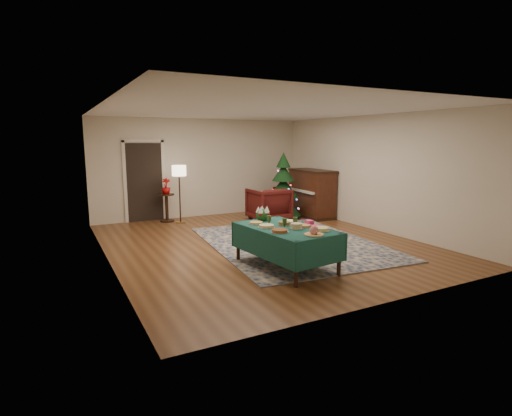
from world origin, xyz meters
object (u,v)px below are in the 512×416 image
potted_plant (166,190)px  christmas_tree (283,189)px  gift_box (309,223)px  armchair (269,203)px  side_table (167,208)px  floor_lamp (179,174)px  buffet_table (286,235)px  piano (312,194)px

potted_plant → christmas_tree: christmas_tree is taller
gift_box → potted_plant: (-1.13, 4.83, 0.11)m
armchair → side_table: 2.68m
armchair → floor_lamp: bearing=-21.9°
buffet_table → gift_box: gift_box is taller
floor_lamp → gift_box: bearing=-79.1°
gift_box → armchair: armchair is taller
buffet_table → potted_plant: bearing=98.5°
side_table → christmas_tree: 3.15m
armchair → piano: size_ratio=0.62×
buffet_table → armchair: 3.98m
piano → floor_lamp: bearing=166.8°
armchair → side_table: (-2.41, 1.16, -0.13)m
buffet_table → christmas_tree: (2.23, 3.73, 0.25)m
gift_box → armchair: 3.89m
side_table → potted_plant: (0.00, 0.00, 0.49)m
floor_lamp → side_table: floor_lamp is taller
christmas_tree → piano: size_ratio=1.16×
armchair → piano: (1.38, 0.01, 0.16)m
gift_box → potted_plant: potted_plant is taller
potted_plant → buffet_table: bearing=-81.5°
armchair → potted_plant: bearing=-26.3°
buffet_table → armchair: size_ratio=1.95×
floor_lamp → christmas_tree: size_ratio=0.83×
floor_lamp → potted_plant: floor_lamp is taller
armchair → potted_plant: 2.70m
buffet_table → gift_box: bearing=-8.8°
gift_box → armchair: bearing=70.7°
buffet_table → piano: 4.75m
armchair → christmas_tree: christmas_tree is taller
gift_box → side_table: gift_box is taller
armchair → side_table: size_ratio=1.32×
gift_box → christmas_tree: size_ratio=0.06×
armchair → potted_plant: size_ratio=2.35×
buffet_table → armchair: armchair is taller
gift_box → potted_plant: size_ratio=0.27×
floor_lamp → christmas_tree: (2.67, -0.71, -0.45)m
gift_box → floor_lamp: (-0.87, 4.50, 0.52)m
gift_box → armchair: size_ratio=0.11×
floor_lamp → christmas_tree: bearing=-14.9°
armchair → floor_lamp: 2.44m
gift_box → armchair: (1.28, 3.67, -0.25)m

